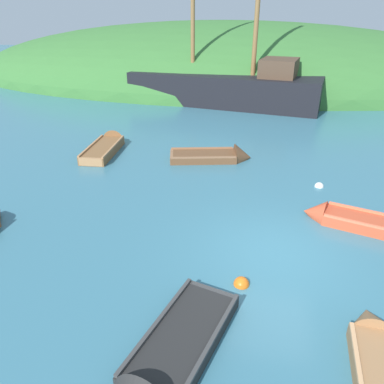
{
  "coord_description": "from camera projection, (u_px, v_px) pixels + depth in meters",
  "views": [
    {
      "loc": [
        -0.67,
        -8.24,
        5.78
      ],
      "look_at": [
        -2.78,
        2.58,
        0.31
      ],
      "focal_mm": 34.06,
      "sensor_mm": 36.0,
      "label": 1
    }
  ],
  "objects": [
    {
      "name": "ground_plane",
      "position": [
        276.0,
        254.0,
        9.7
      ],
      "size": [
        120.0,
        120.0,
        0.0
      ],
      "primitive_type": "plane",
      "color": "teal"
    },
    {
      "name": "shore_hill",
      "position": [
        224.0,
        77.0,
        36.04
      ],
      "size": [
        50.84,
        26.5,
        10.25
      ],
      "primitive_type": "ellipsoid",
      "color": "#387033",
      "rests_on": "ground"
    },
    {
      "name": "sailing_ship",
      "position": [
        226.0,
        92.0,
        25.22
      ],
      "size": [
        15.7,
        6.26,
        13.79
      ],
      "rotation": [
        0.0,
        0.0,
        2.96
      ],
      "color": "black",
      "rests_on": "ground"
    },
    {
      "name": "rowboat_center",
      "position": [
        351.0,
        221.0,
        10.97
      ],
      "size": [
        3.31,
        1.84,
        0.92
      ],
      "rotation": [
        0.0,
        0.0,
        2.84
      ],
      "color": "#C64C2D",
      "rests_on": "ground"
    },
    {
      "name": "rowboat_far",
      "position": [
        167.0,
        366.0,
        6.52
      ],
      "size": [
        2.09,
        3.69,
        1.16
      ],
      "rotation": [
        0.0,
        0.0,
        4.44
      ],
      "color": "black",
      "rests_on": "ground"
    },
    {
      "name": "rowboat_near_dock",
      "position": [
        218.0,
        157.0,
        15.84
      ],
      "size": [
        3.68,
        1.97,
        1.19
      ],
      "rotation": [
        0.0,
        0.0,
        0.23
      ],
      "color": "brown",
      "rests_on": "ground"
    },
    {
      "name": "rowboat_outer_left",
      "position": [
        380.0,
        376.0,
        6.33
      ],
      "size": [
        1.16,
        3.74,
        0.87
      ],
      "rotation": [
        0.0,
        0.0,
        1.5
      ],
      "color": "#9E7047",
      "rests_on": "ground"
    },
    {
      "name": "rowboat_outer_right",
      "position": [
        107.0,
        147.0,
        16.97
      ],
      "size": [
        1.36,
        3.84,
        1.06
      ],
      "rotation": [
        0.0,
        0.0,
        1.64
      ],
      "color": "brown",
      "rests_on": "ground"
    },
    {
      "name": "buoy_white",
      "position": [
        319.0,
        187.0,
        13.41
      ],
      "size": [
        0.33,
        0.33,
        0.33
      ],
      "primitive_type": "sphere",
      "color": "white",
      "rests_on": "ground"
    },
    {
      "name": "buoy_orange",
      "position": [
        241.0,
        284.0,
        8.6
      ],
      "size": [
        0.38,
        0.38,
        0.38
      ],
      "primitive_type": "sphere",
      "color": "orange",
      "rests_on": "ground"
    }
  ]
}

